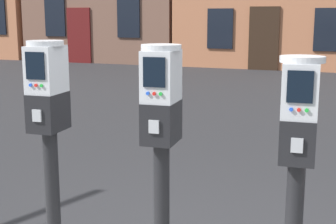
{
  "coord_description": "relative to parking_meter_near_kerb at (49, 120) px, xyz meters",
  "views": [
    {
      "loc": [
        0.98,
        -2.72,
        1.8
      ],
      "look_at": [
        0.01,
        -0.21,
        1.27
      ],
      "focal_mm": 52.19,
      "sensor_mm": 36.0,
      "label": 1
    }
  ],
  "objects": [
    {
      "name": "parking_meter_near_kerb",
      "position": [
        0.0,
        0.0,
        0.0
      ],
      "size": [
        0.23,
        0.26,
        1.52
      ],
      "rotation": [
        0.0,
        0.0,
        -1.5
      ],
      "color": "black",
      "rests_on": "sidewalk_slab"
    },
    {
      "name": "parking_meter_twin_adjacent",
      "position": [
        0.73,
        -0.0,
        -0.0
      ],
      "size": [
        0.23,
        0.26,
        1.51
      ],
      "rotation": [
        0.0,
        0.0,
        -1.5
      ],
      "color": "black",
      "rests_on": "sidewalk_slab"
    },
    {
      "name": "parking_meter_end_of_row",
      "position": [
        1.46,
        -0.0,
        -0.03
      ],
      "size": [
        0.23,
        0.26,
        1.47
      ],
      "rotation": [
        0.0,
        0.0,
        -1.5
      ],
      "color": "black",
      "rests_on": "sidewalk_slab"
    }
  ]
}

